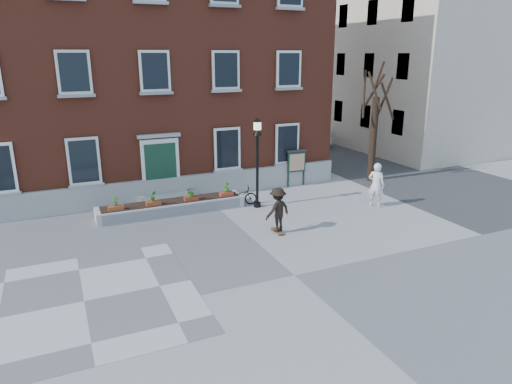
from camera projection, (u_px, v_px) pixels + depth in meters
name	position (u px, v px, depth m)	size (l,w,h in m)	color
ground	(294.00, 275.00, 13.94)	(100.00, 100.00, 0.00)	gray
checker_patch	(84.00, 301.00, 12.47)	(6.00, 6.00, 0.01)	#5F5F62
bicycle	(239.00, 196.00, 20.39)	(0.56, 1.60, 0.84)	black
parked_car	(315.00, 136.00, 34.00)	(1.31, 3.76, 1.24)	silver
bystander	(376.00, 185.00, 20.00)	(0.72, 0.47, 1.98)	silver
brick_building	(133.00, 58.00, 23.55)	(18.40, 10.85, 12.60)	brown
planter_assembly	(172.00, 206.00, 19.35)	(6.20, 1.12, 1.15)	beige
bare_tree	(374.00, 128.00, 23.65)	(1.83, 1.83, 6.16)	black
side_street	(376.00, 47.00, 36.23)	(15.20, 36.00, 14.50)	#3D3D40
lamp_post	(257.00, 151.00, 19.47)	(0.40, 0.40, 3.93)	black
notice_board	(296.00, 162.00, 23.09)	(1.10, 0.16, 1.87)	#183124
skateboarder	(278.00, 210.00, 17.03)	(1.22, 0.91, 1.77)	brown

